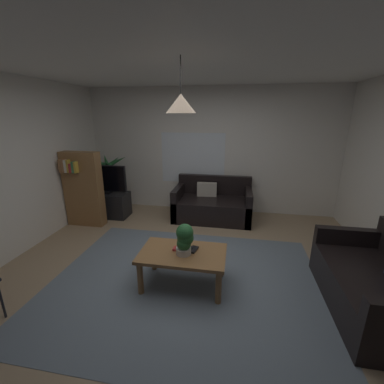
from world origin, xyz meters
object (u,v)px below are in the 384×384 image
(potted_plant_on_table, at_px, (185,238))
(tv_stand, at_px, (107,204))
(remote_on_table_0, at_px, (190,249))
(bookshelf_corner, at_px, (83,188))
(remote_on_table_1, at_px, (195,250))
(couch_right_side, at_px, (377,288))
(coffee_table, at_px, (183,257))
(couch_under_window, at_px, (212,205))
(pendant_lamp, at_px, (181,103))
(tv, at_px, (104,179))
(potted_palm_corner, at_px, (111,186))
(book_on_table_0, at_px, (179,249))

(potted_plant_on_table, bearing_deg, tv_stand, 136.57)
(remote_on_table_0, height_order, bookshelf_corner, bookshelf_corner)
(remote_on_table_0, relative_size, remote_on_table_1, 1.00)
(couch_right_side, height_order, coffee_table, couch_right_side)
(coffee_table, xyz_separation_m, remote_on_table_1, (0.14, 0.06, 0.09))
(remote_on_table_0, bearing_deg, coffee_table, -98.14)
(couch_right_side, xyz_separation_m, coffee_table, (-2.12, 0.06, 0.10))
(couch_right_side, bearing_deg, potted_plant_on_table, -90.90)
(couch_under_window, bearing_deg, pendant_lamp, -93.74)
(remote_on_table_1, xyz_separation_m, tv_stand, (-2.16, 1.86, -0.21))
(remote_on_table_1, relative_size, potted_plant_on_table, 0.42)
(tv_stand, height_order, tv, tv)
(couch_right_side, xyz_separation_m, potted_plant_on_table, (-2.09, 0.03, 0.38))
(remote_on_table_0, height_order, potted_palm_corner, potted_palm_corner)
(book_on_table_0, bearing_deg, bookshelf_corner, 146.85)
(book_on_table_0, distance_m, potted_plant_on_table, 0.22)
(book_on_table_0, distance_m, tv, 2.73)
(couch_under_window, xyz_separation_m, potted_plant_on_table, (-0.11, -2.21, 0.38))
(couch_under_window, xyz_separation_m, pendant_lamp, (-0.14, -2.18, 1.87))
(coffee_table, height_order, pendant_lamp, pendant_lamp)
(book_on_table_0, bearing_deg, tv_stand, 136.47)
(couch_right_side, relative_size, bookshelf_corner, 1.07)
(remote_on_table_0, height_order, tv_stand, tv_stand)
(book_on_table_0, xyz_separation_m, pendant_lamp, (0.05, -0.04, 1.68))
(couch_under_window, xyz_separation_m, bookshelf_corner, (-2.36, -0.72, 0.45))
(pendant_lamp, bearing_deg, book_on_table_0, 139.87)
(tv_stand, bearing_deg, potted_palm_corner, 104.13)
(couch_under_window, bearing_deg, tv, -172.61)
(tv, xyz_separation_m, pendant_lamp, (2.03, -1.90, 1.35))
(potted_palm_corner, relative_size, pendant_lamp, 2.30)
(book_on_table_0, distance_m, potted_palm_corner, 3.10)
(remote_on_table_1, bearing_deg, tv_stand, -29.47)
(remote_on_table_1, bearing_deg, pendant_lamp, 35.64)
(coffee_table, xyz_separation_m, remote_on_table_0, (0.08, 0.08, 0.09))
(remote_on_table_0, height_order, remote_on_table_1, same)
(bookshelf_corner, bearing_deg, tv, 67.19)
(remote_on_table_0, distance_m, tv, 2.80)
(potted_plant_on_table, height_order, tv, tv)
(couch_right_side, height_order, pendant_lamp, pendant_lamp)
(potted_plant_on_table, relative_size, tv_stand, 0.42)
(tv, bearing_deg, potted_palm_corner, 103.47)
(coffee_table, xyz_separation_m, bookshelf_corner, (-2.21, 1.45, 0.34))
(pendant_lamp, bearing_deg, tv_stand, 136.56)
(tv, height_order, potted_palm_corner, potted_palm_corner)
(book_on_table_0, height_order, potted_palm_corner, potted_palm_corner)
(tv_stand, height_order, potted_palm_corner, potted_palm_corner)
(book_on_table_0, bearing_deg, remote_on_table_0, 15.12)
(couch_under_window, distance_m, coffee_table, 2.19)
(remote_on_table_1, relative_size, bookshelf_corner, 0.11)
(couch_under_window, bearing_deg, bookshelf_corner, -162.91)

